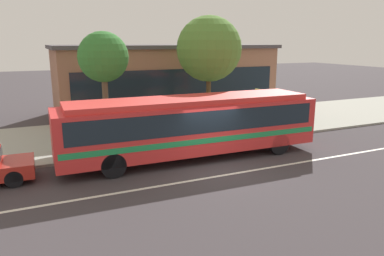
% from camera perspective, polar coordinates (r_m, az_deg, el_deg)
% --- Properties ---
extents(ground_plane, '(120.00, 120.00, 0.00)m').
position_cam_1_polar(ground_plane, '(15.43, 3.80, -6.39)').
color(ground_plane, '#3C363A').
extents(sidewalk_slab, '(60.00, 8.00, 0.12)m').
position_cam_1_polar(sidewalk_slab, '(21.72, -5.07, -0.38)').
color(sidewalk_slab, '#9E9F93').
rests_on(sidewalk_slab, ground_plane).
extents(lane_stripe_center, '(56.00, 0.16, 0.01)m').
position_cam_1_polar(lane_stripe_center, '(14.77, 5.27, -7.32)').
color(lane_stripe_center, silver).
rests_on(lane_stripe_center, ground_plane).
extents(transit_bus, '(11.87, 2.79, 2.80)m').
position_cam_1_polar(transit_bus, '(16.40, -0.07, 0.77)').
color(transit_bus, red).
rests_on(transit_bus, ground_plane).
extents(pedestrian_waiting_near_sign, '(0.40, 0.40, 1.65)m').
position_cam_1_polar(pedestrian_waiting_near_sign, '(17.99, -12.51, -0.21)').
color(pedestrian_waiting_near_sign, '#766456').
rests_on(pedestrian_waiting_near_sign, sidewalk_slab).
extents(pedestrian_walking_along_curb, '(0.43, 0.43, 1.63)m').
position_cam_1_polar(pedestrian_walking_along_curb, '(18.14, -15.37, -0.28)').
color(pedestrian_walking_along_curb, '#7D6C4E').
rests_on(pedestrian_walking_along_curb, sidewalk_slab).
extents(pedestrian_standing_by_tree, '(0.47, 0.47, 1.73)m').
position_cam_1_polar(pedestrian_standing_by_tree, '(20.41, 6.93, 1.77)').
color(pedestrian_standing_by_tree, navy).
rests_on(pedestrian_standing_by_tree, sidewalk_slab).
extents(bus_stop_sign, '(0.10, 0.44, 2.58)m').
position_cam_1_polar(bus_stop_sign, '(20.31, 10.18, 3.42)').
color(bus_stop_sign, gray).
rests_on(bus_stop_sign, sidewalk_slab).
extents(street_tree_near_stop, '(2.62, 2.62, 5.62)m').
position_cam_1_polar(street_tree_near_stop, '(19.76, -13.71, 10.62)').
color(street_tree_near_stop, brown).
rests_on(street_tree_near_stop, sidewalk_slab).
extents(street_tree_mid_block, '(3.78, 3.78, 6.56)m').
position_cam_1_polar(street_tree_mid_block, '(21.57, 2.67, 12.23)').
color(street_tree_mid_block, brown).
rests_on(street_tree_mid_block, sidewalk_slab).
extents(station_building, '(15.68, 7.13, 4.97)m').
position_cam_1_polar(station_building, '(27.34, -4.42, 7.65)').
color(station_building, '#98654E').
rests_on(station_building, ground_plane).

